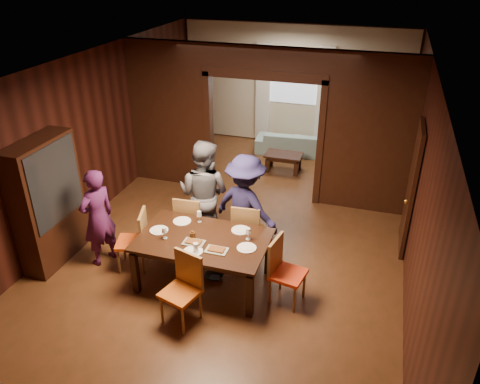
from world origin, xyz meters
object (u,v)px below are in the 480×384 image
(hutch, at_px, (48,202))
(chair_left, at_px, (131,240))
(person_navy, at_px, (246,207))
(coffee_table, at_px, (283,162))
(chair_far_l, at_px, (192,221))
(sofa, at_px, (294,143))
(person_purple, at_px, (98,218))
(person_grey, at_px, (204,194))
(chair_near, at_px, (180,291))
(chair_right, at_px, (288,272))
(dining_table, at_px, (204,261))
(chair_far_r, at_px, (248,229))

(hutch, bearing_deg, chair_left, 6.03)
(person_navy, bearing_deg, coffee_table, -69.43)
(chair_left, xyz_separation_m, chair_far_l, (0.65, 0.80, 0.00))
(sofa, xyz_separation_m, coffee_table, (-0.02, -1.07, -0.07))
(person_purple, distance_m, person_navy, 2.25)
(person_grey, bearing_deg, chair_near, 107.52)
(sofa, xyz_separation_m, chair_far_l, (-0.80, -4.42, 0.22))
(sofa, relative_size, chair_right, 1.87)
(dining_table, height_order, chair_far_r, chair_far_r)
(coffee_table, height_order, hutch, hutch)
(person_purple, distance_m, chair_far_r, 2.30)
(chair_far_l, distance_m, hutch, 2.20)
(chair_far_l, bearing_deg, chair_left, 47.01)
(chair_left, bearing_deg, coffee_table, 143.62)
(person_purple, xyz_separation_m, chair_right, (2.96, -0.06, -0.30))
(dining_table, xyz_separation_m, hutch, (-2.45, -0.11, 0.62))
(person_navy, distance_m, dining_table, 1.08)
(person_purple, distance_m, chair_left, 0.61)
(dining_table, height_order, chair_right, chair_right)
(person_navy, height_order, coffee_table, person_navy)
(sofa, xyz_separation_m, chair_far_r, (0.14, -4.39, 0.22))
(dining_table, height_order, hutch, hutch)
(dining_table, distance_m, chair_near, 0.85)
(chair_right, xyz_separation_m, chair_far_l, (-1.78, 0.86, 0.00))
(person_grey, relative_size, chair_far_r, 1.88)
(person_purple, bearing_deg, chair_near, 85.00)
(hutch, bearing_deg, person_purple, 10.41)
(chair_far_l, bearing_deg, hutch, 22.06)
(hutch, bearing_deg, chair_near, -16.55)
(person_purple, distance_m, dining_table, 1.76)
(person_navy, xyz_separation_m, chair_near, (-0.36, -1.75, -0.37))
(chair_left, height_order, chair_near, same)
(sofa, bearing_deg, chair_near, 82.49)
(person_navy, xyz_separation_m, coffee_table, (-0.11, 3.26, -0.65))
(person_navy, relative_size, chair_far_l, 1.76)
(chair_far_r, distance_m, hutch, 3.07)
(chair_right, bearing_deg, dining_table, 98.87)
(sofa, distance_m, chair_far_r, 4.39)
(person_grey, height_order, person_navy, person_grey)
(person_grey, relative_size, person_navy, 1.07)
(chair_right, bearing_deg, person_grey, 67.86)
(chair_left, height_order, chair_right, same)
(person_navy, relative_size, chair_left, 1.76)
(person_purple, distance_m, hutch, 0.78)
(chair_far_l, xyz_separation_m, chair_near, (0.53, -1.66, 0.00))
(chair_near, bearing_deg, chair_far_l, 124.16)
(sofa, xyz_separation_m, chair_right, (0.98, -5.28, 0.22))
(chair_far_r, height_order, hutch, hutch)
(dining_table, relative_size, chair_far_l, 1.91)
(sofa, height_order, hutch, hutch)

